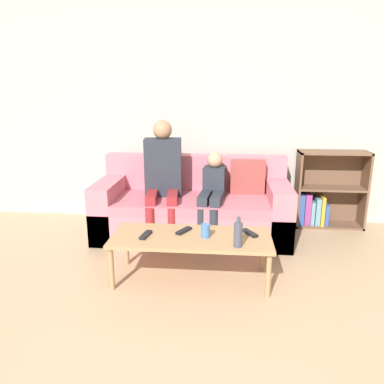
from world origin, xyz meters
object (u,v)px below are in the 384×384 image
Objects in this scene: person_child at (212,192)px; cup_near at (206,231)px; tv_remote_2 at (146,235)px; bottle at (238,234)px; tv_remote_0 at (250,233)px; tv_remote_1 at (184,231)px; coffee_table at (191,240)px; couch at (194,209)px; bookshelf at (324,195)px; person_adult at (163,172)px.

person_child is 8.18× the size of cup_near.
bottle is at bearing -1.62° from tv_remote_2.
tv_remote_0 is 0.98× the size of tv_remote_1.
person_child reaches higher than tv_remote_2.
coffee_table is 7.38× the size of tv_remote_1.
tv_remote_2 is at bearing 155.88° from tv_remote_0.
couch is at bearing 100.23° from cup_near.
cup_near is 0.46× the size of bottle.
coffee_table is 11.69× the size of cup_near.
tv_remote_2 is (-0.48, -0.02, -0.04)m from cup_near.
tv_remote_2 is at bearing -129.56° from tv_remote_1.
bookshelf is at bearing 48.55° from cup_near.
bookshelf is 0.67× the size of coffee_table.
tv_remote_1 is (-0.07, 0.08, 0.04)m from coffee_table.
person_adult reaches higher than tv_remote_2.
coffee_table is at bearing -92.70° from person_child.
bookshelf reaches higher than coffee_table.
tv_remote_1 is at bearing 31.22° from tv_remote_2.
cup_near is at bearing -67.93° from person_adult.
tv_remote_2 is (-0.49, -0.89, -0.12)m from person_child.
coffee_table is at bearing -86.18° from couch.
coffee_table is 0.15m from cup_near.
person_child is 1.06m from bottle.
bookshelf is 1.37m from person_child.
couch is 1.56× the size of coffee_table.
coffee_table is 0.88m from person_child.
couch reaches higher than tv_remote_1.
tv_remote_1 is (-0.20, -0.77, -0.12)m from person_child.
tv_remote_1 is (-0.00, -0.91, 0.11)m from couch.
tv_remote_0 is 0.53m from tv_remote_1.
person_adult is 0.95m from tv_remote_1.
coffee_table is at bearing 173.47° from cup_near.
tv_remote_0 is 0.29m from bottle.
coffee_table is at bearing -73.45° from person_adult.
cup_near is at bearing 1.24° from tv_remote_1.
person_adult is 1.23m from tv_remote_0.
person_child reaches higher than bookshelf.
person_child is at bearing 81.12° from tv_remote_0.
bookshelf reaches higher than couch.
bottle is at bearing -25.81° from coffee_table.
tv_remote_1 is at bearing 130.11° from coffee_table.
cup_near reaches higher than tv_remote_1.
person_adult is 1.09m from cup_near.
person_adult reaches higher than bottle.
tv_remote_1 is at bearing -137.32° from bookshelf.
couch is 11.28× the size of tv_remote_2.
person_child is (0.13, 0.86, 0.17)m from coffee_table.
tv_remote_2 is (-0.36, -0.04, 0.04)m from coffee_table.
bookshelf is at bearing 57.49° from bottle.
person_child is 5.07× the size of tv_remote_2.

